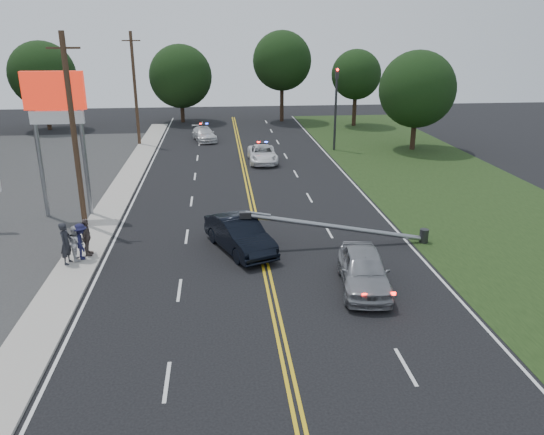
{
  "coord_description": "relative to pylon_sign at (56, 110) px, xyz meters",
  "views": [
    {
      "loc": [
        -1.92,
        -15.63,
        9.94
      ],
      "look_at": [
        0.47,
        7.69,
        1.7
      ],
      "focal_mm": 35.0,
      "sensor_mm": 36.0,
      "label": 1
    }
  ],
  "objects": [
    {
      "name": "sidewalk",
      "position": [
        2.1,
        -4.0,
        -5.94
      ],
      "size": [
        1.8,
        70.0,
        0.12
      ],
      "primitive_type": "cube",
      "color": "#ADA79C",
      "rests_on": "ground"
    },
    {
      "name": "tree_5",
      "position": [
        -9.41,
        29.35,
        -0.26
      ],
      "size": [
        6.76,
        6.76,
        9.13
      ],
      "color": "black",
      "rests_on": "ground"
    },
    {
      "name": "utility_pole_far",
      "position": [
        1.3,
        20.0,
        -0.91
      ],
      "size": [
        1.6,
        0.28,
        10.0
      ],
      "color": "#382619",
      "rests_on": "ground"
    },
    {
      "name": "tree_6",
      "position": [
        4.57,
        32.86,
        -0.84
      ],
      "size": [
        7.05,
        7.05,
        8.69
      ],
      "color": "black",
      "rests_on": "ground"
    },
    {
      "name": "tree_9",
      "position": [
        25.8,
        15.55,
        -0.76
      ],
      "size": [
        6.56,
        6.56,
        8.53
      ],
      "color": "black",
      "rests_on": "ground"
    },
    {
      "name": "pylon_sign",
      "position": [
        0.0,
        0.0,
        0.0
      ],
      "size": [
        3.2,
        0.35,
        8.0
      ],
      "color": "gray",
      "rests_on": "ground"
    },
    {
      "name": "bystander_b",
      "position": [
        2.04,
        -6.66,
        -5.07
      ],
      "size": [
        0.82,
        0.93,
        1.61
      ],
      "primitive_type": "imported",
      "rotation": [
        0.0,
        0.0,
        1.88
      ],
      "color": "silver",
      "rests_on": "sidewalk"
    },
    {
      "name": "tree_8",
      "position": [
        23.72,
        28.5,
        -0.48
      ],
      "size": [
        5.36,
        5.36,
        8.22
      ],
      "color": "black",
      "rests_on": "ground"
    },
    {
      "name": "traffic_signal",
      "position": [
        18.8,
        16.0,
        -1.79
      ],
      "size": [
        0.28,
        0.41,
        7.05
      ],
      "color": "#2D2D30",
      "rests_on": "ground"
    },
    {
      "name": "tree_7",
      "position": [
        16.07,
        32.39,
        0.81
      ],
      "size": [
        6.65,
        6.65,
        10.14
      ],
      "color": "black",
      "rests_on": "ground"
    },
    {
      "name": "utility_pole_mid",
      "position": [
        1.3,
        -2.0,
        -0.91
      ],
      "size": [
        1.6,
        0.28,
        10.0
      ],
      "color": "#382619",
      "rests_on": "ground"
    },
    {
      "name": "ground",
      "position": [
        10.5,
        -14.0,
        -6.0
      ],
      "size": [
        120.0,
        120.0,
        0.0
      ],
      "primitive_type": "plane",
      "color": "black",
      "rests_on": "ground"
    },
    {
      "name": "waiting_sedan",
      "position": [
        14.29,
        -10.53,
        -5.2
      ],
      "size": [
        2.49,
        4.89,
        1.6
      ],
      "primitive_type": "imported",
      "rotation": [
        0.0,
        0.0,
        -0.13
      ],
      "color": "gray",
      "rests_on": "ground"
    },
    {
      "name": "emergency_a",
      "position": [
        12.07,
        11.96,
        -5.34
      ],
      "size": [
        2.2,
        4.74,
        1.32
      ],
      "primitive_type": "imported",
      "rotation": [
        0.0,
        0.0,
        0.0
      ],
      "color": "white",
      "rests_on": "ground"
    },
    {
      "name": "bystander_a",
      "position": [
        1.71,
        -7.06,
        -4.92
      ],
      "size": [
        0.58,
        0.77,
        1.92
      ],
      "primitive_type": "imported",
      "rotation": [
        0.0,
        0.0,
        1.38
      ],
      "color": "#222329",
      "rests_on": "sidewalk"
    },
    {
      "name": "grass_verge",
      "position": [
        24.0,
        -4.0,
        -5.99
      ],
      "size": [
        12.0,
        80.0,
        0.01
      ],
      "primitive_type": "cube",
      "color": "black",
      "rests_on": "ground"
    },
    {
      "name": "bystander_c",
      "position": [
        2.24,
        -6.62,
        -5.03
      ],
      "size": [
        0.94,
        1.24,
        1.69
      ],
      "primitive_type": "imported",
      "rotation": [
        0.0,
        0.0,
        1.89
      ],
      "color": "#17173B",
      "rests_on": "sidewalk"
    },
    {
      "name": "fallen_streetlight",
      "position": [
        14.69,
        -6.0,
        -5.08
      ],
      "size": [
        9.36,
        0.44,
        1.91
      ],
      "color": "#2D2D30",
      "rests_on": "ground"
    },
    {
      "name": "crashed_sedan",
      "position": [
        9.45,
        -6.08,
        -5.18
      ],
      "size": [
        3.49,
        5.22,
        1.63
      ],
      "primitive_type": "imported",
      "rotation": [
        0.0,
        0.0,
        0.39
      ],
      "color": "black",
      "rests_on": "ground"
    },
    {
      "name": "bystander_d",
      "position": [
        2.39,
        -6.2,
        -4.99
      ],
      "size": [
        0.47,
        1.06,
        1.78
      ],
      "primitive_type": "imported",
      "rotation": [
        0.0,
        0.0,
        1.54
      ],
      "color": "#60514D",
      "rests_on": "sidewalk"
    },
    {
      "name": "centerline_yellow",
      "position": [
        10.5,
        -4.0,
        -5.99
      ],
      "size": [
        0.36,
        80.0,
        0.0
      ],
      "primitive_type": "cube",
      "color": "gold",
      "rests_on": "ground"
    },
    {
      "name": "emergency_b",
      "position": [
        7.24,
        21.39,
        -5.35
      ],
      "size": [
        2.72,
        4.72,
        1.29
      ],
      "primitive_type": "imported",
      "rotation": [
        0.0,
        0.0,
        0.22
      ],
      "color": "silver",
      "rests_on": "ground"
    }
  ]
}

